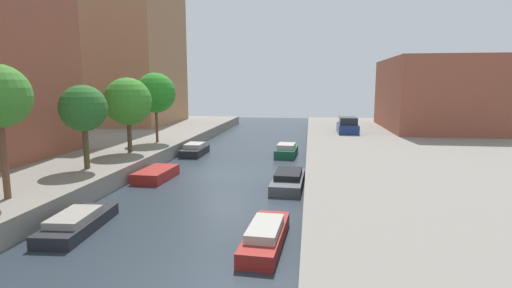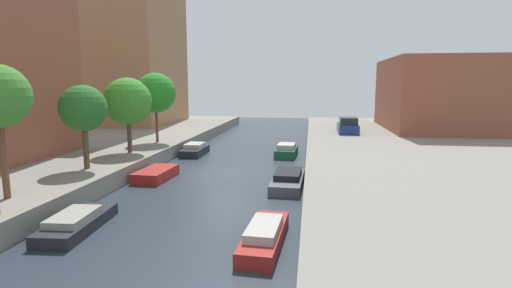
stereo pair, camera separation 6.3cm
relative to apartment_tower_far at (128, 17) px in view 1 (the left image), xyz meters
name	(u,v)px [view 1 (the left image)]	position (x,y,z in m)	size (l,w,h in m)	color
ground_plane	(225,175)	(16.00, -21.03, -13.31)	(84.00, 84.00, 0.00)	#28333D
quay_left	(7,161)	(1.00, -21.03, -12.81)	(20.00, 64.00, 1.00)	gray
quay_right	(482,175)	(31.00, -21.03, -12.81)	(20.00, 64.00, 1.00)	gray
apartment_tower_far	(128,17)	(0.00, 0.00, 0.00)	(10.00, 12.34, 24.61)	#9E704C
low_block_right	(436,94)	(34.00, -1.83, -8.70)	(10.00, 13.95, 7.21)	brown
street_tree_2	(83,109)	(9.04, -24.67, -9.02)	(2.52, 2.52, 4.58)	#4E4127
street_tree_3	(128,102)	(9.04, -19.46, -8.86)	(3.18, 3.18, 5.05)	#4D3D2E
street_tree_4	(155,93)	(9.04, -14.66, -8.39)	(3.16, 3.16, 5.51)	brown
parked_car	(348,126)	(24.77, -6.44, -11.67)	(1.86, 4.04, 1.52)	navy
moored_boat_left_1	(78,222)	(12.37, -30.92, -12.99)	(1.76, 4.12, 0.75)	#232328
moored_boat_left_2	(156,174)	(12.16, -22.64, -13.00)	(1.80, 3.38, 0.61)	maroon
moored_boat_left_3	(195,150)	(12.09, -14.53, -12.91)	(1.56, 3.54, 0.93)	#232328
moored_boat_right_1	(266,235)	(19.72, -31.27, -12.96)	(1.46, 4.32, 0.82)	maroon
moored_boat_right_2	(288,180)	(20.07, -23.19, -12.95)	(1.77, 4.65, 0.85)	#4C5156
moored_boat_right_3	(286,151)	(19.41, -14.06, -12.88)	(1.73, 3.54, 1.02)	#195638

